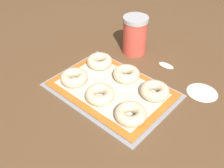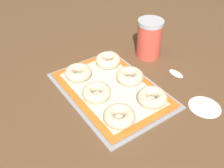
{
  "view_description": "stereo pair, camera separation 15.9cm",
  "coord_description": "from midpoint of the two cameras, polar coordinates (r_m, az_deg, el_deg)",
  "views": [
    {
      "loc": [
        0.46,
        -0.51,
        0.59
      ],
      "look_at": [
        0.01,
        0.0,
        0.03
      ],
      "focal_mm": 42.0,
      "sensor_mm": 36.0,
      "label": 1
    },
    {
      "loc": [
        0.57,
        -0.39,
        0.59
      ],
      "look_at": [
        0.01,
        0.0,
        0.03
      ],
      "focal_mm": 42.0,
      "sensor_mm": 36.0,
      "label": 2
    }
  ],
  "objects": [
    {
      "name": "baking_mat",
      "position": [
        0.89,
        5.06,
        -1.31
      ],
      "size": [
        0.39,
        0.27,
        0.0
      ],
      "color": "orange",
      "rests_on": "baking_tray"
    },
    {
      "name": "bagel_front_center",
      "position": [
        0.85,
        1.94,
        -2.25
      ],
      "size": [
        0.1,
        0.1,
        0.03
      ],
      "color": "beige",
      "rests_on": "baking_mat"
    },
    {
      "name": "bagel_back_right",
      "position": [
        0.85,
        14.03,
        -3.22
      ],
      "size": [
        0.1,
        0.1,
        0.03
      ],
      "color": "beige",
      "rests_on": "baking_mat"
    },
    {
      "name": "flour_patch_far",
      "position": [
        1.02,
        18.18,
        1.92
      ],
      "size": [
        0.06,
        0.03,
        0.0
      ],
      "color": "white",
      "rests_on": "ground_plane"
    },
    {
      "name": "ground_plane",
      "position": [
        0.9,
        4.63,
        -1.65
      ],
      "size": [
        2.8,
        2.8,
        0.0
      ],
      "primitive_type": "plane",
      "color": "brown"
    },
    {
      "name": "bagel_back_left",
      "position": [
        1.0,
        3.71,
        4.91
      ],
      "size": [
        0.1,
        0.1,
        0.03
      ],
      "color": "beige",
      "rests_on": "baking_mat"
    },
    {
      "name": "flour_patch_near",
      "position": [
        0.92,
        24.36,
        -4.9
      ],
      "size": [
        0.11,
        0.1,
        0.0
      ],
      "color": "white",
      "rests_on": "ground_plane"
    },
    {
      "name": "bagel_back_center",
      "position": [
        0.92,
        8.81,
        1.34
      ],
      "size": [
        0.1,
        0.1,
        0.03
      ],
      "color": "beige",
      "rests_on": "baking_mat"
    },
    {
      "name": "flour_canister",
      "position": [
        1.06,
        12.47,
        9.39
      ],
      "size": [
        0.1,
        0.1,
        0.15
      ],
      "color": "#DB4C3D",
      "rests_on": "ground_plane"
    },
    {
      "name": "bagel_front_right",
      "position": [
        0.78,
        7.47,
        -7.42
      ],
      "size": [
        0.1,
        0.1,
        0.03
      ],
      "color": "beige",
      "rests_on": "baking_mat"
    },
    {
      "name": "bagel_front_left",
      "position": [
        0.93,
        -2.58,
        2.16
      ],
      "size": [
        0.1,
        0.1,
        0.03
      ],
      "color": "beige",
      "rests_on": "baking_mat"
    },
    {
      "name": "baking_tray",
      "position": [
        0.9,
        5.04,
        -1.57
      ],
      "size": [
        0.42,
        0.29,
        0.01
      ],
      "color": "#93969B",
      "rests_on": "ground_plane"
    }
  ]
}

